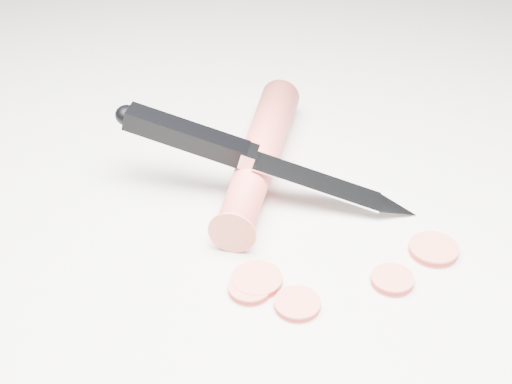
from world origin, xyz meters
name	(u,v)px	position (x,y,z in m)	size (l,w,h in m)	color
ground	(294,248)	(0.00, 0.00, 0.00)	(2.40, 2.40, 0.00)	beige
carrot	(260,155)	(0.01, 0.11, 0.02)	(0.03, 0.03, 0.22)	#E44A41
carrot_slice_0	(392,280)	(0.05, -0.06, 0.00)	(0.03, 0.03, 0.01)	#DA664C
carrot_slice_1	(297,304)	(-0.02, -0.06, 0.00)	(0.03, 0.03, 0.01)	#DA664C
carrot_slice_2	(433,250)	(0.10, -0.04, 0.00)	(0.04, 0.04, 0.01)	#DA664C
carrot_slice_3	(257,280)	(-0.04, -0.03, 0.00)	(0.04, 0.04, 0.01)	#DA664C
carrot_slice_4	(250,288)	(-0.05, -0.03, 0.00)	(0.03, 0.03, 0.01)	#DA664C
kitchen_knife	(266,159)	(0.00, 0.07, 0.04)	(0.24, 0.15, 0.08)	silver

